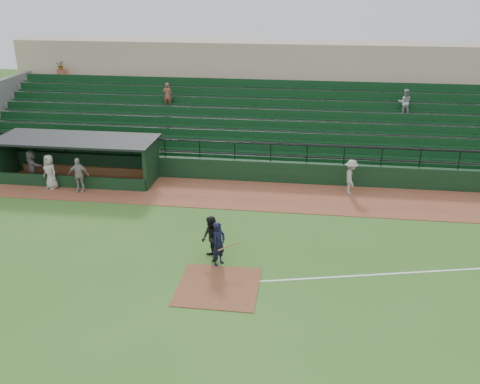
# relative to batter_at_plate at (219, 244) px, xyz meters

# --- Properties ---
(ground) EXTENTS (90.00, 90.00, 0.00)m
(ground) POSITION_rel_batter_at_plate_xyz_m (0.25, -0.64, -0.93)
(ground) COLOR #325E1E
(ground) RESTS_ON ground
(warning_track) EXTENTS (40.00, 4.00, 0.03)m
(warning_track) POSITION_rel_batter_at_plate_xyz_m (0.25, 7.36, -0.91)
(warning_track) COLOR brown
(warning_track) RESTS_ON ground
(home_plate_dirt) EXTENTS (3.00, 3.00, 0.03)m
(home_plate_dirt) POSITION_rel_batter_at_plate_xyz_m (0.25, -1.64, -0.91)
(home_plate_dirt) COLOR brown
(home_plate_dirt) RESTS_ON ground
(foul_line) EXTENTS (17.49, 4.44, 0.01)m
(foul_line) POSITION_rel_batter_at_plate_xyz_m (8.25, 0.56, -0.92)
(foul_line) COLOR white
(foul_line) RESTS_ON ground
(stadium_structure) EXTENTS (38.00, 13.08, 6.40)m
(stadium_structure) POSITION_rel_batter_at_plate_xyz_m (0.25, 15.81, 1.37)
(stadium_structure) COLOR black
(stadium_structure) RESTS_ON ground
(dugout) EXTENTS (8.90, 3.20, 2.42)m
(dugout) POSITION_rel_batter_at_plate_xyz_m (-9.50, 8.91, 0.40)
(dugout) COLOR black
(dugout) RESTS_ON ground
(batter_at_plate) EXTENTS (1.15, 0.81, 1.86)m
(batter_at_plate) POSITION_rel_batter_at_plate_xyz_m (0.00, 0.00, 0.00)
(batter_at_plate) COLOR black
(batter_at_plate) RESTS_ON ground
(umpire) EXTENTS (1.09, 1.15, 1.88)m
(umpire) POSITION_rel_batter_at_plate_xyz_m (-0.37, 0.37, 0.01)
(umpire) COLOR black
(umpire) RESTS_ON ground
(runner) EXTENTS (0.73, 1.23, 1.87)m
(runner) POSITION_rel_batter_at_plate_xyz_m (5.61, 8.28, 0.03)
(runner) COLOR #9A9690
(runner) RESTS_ON warning_track
(dugout_player_a) EXTENTS (1.13, 0.54, 1.88)m
(dugout_player_a) POSITION_rel_batter_at_plate_xyz_m (-8.71, 6.62, 0.04)
(dugout_player_a) COLOR #A29D98
(dugout_player_a) RESTS_ON warning_track
(dugout_player_b) EXTENTS (1.10, 0.96, 1.90)m
(dugout_player_b) POSITION_rel_batter_at_plate_xyz_m (-10.42, 6.85, 0.05)
(dugout_player_b) COLOR #A6A19B
(dugout_player_b) RESTS_ON warning_track
(dugout_player_c) EXTENTS (1.57, 1.38, 1.72)m
(dugout_player_c) POSITION_rel_batter_at_plate_xyz_m (-12.11, 8.07, -0.04)
(dugout_player_c) COLOR gray
(dugout_player_c) RESTS_ON warning_track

